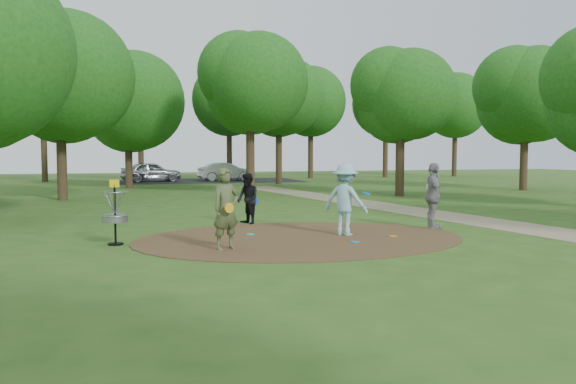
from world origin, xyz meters
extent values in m
plane|color=#2D5119|center=(0.00, 0.00, 0.00)|extent=(100.00, 100.00, 0.00)
cylinder|color=#47301C|center=(0.00, 0.00, 0.01)|extent=(8.40, 8.40, 0.02)
cube|color=#8C7A5B|center=(6.50, 2.00, 0.01)|extent=(7.55, 39.89, 0.01)
cube|color=black|center=(2.00, 30.00, 0.00)|extent=(14.00, 8.00, 0.01)
imported|color=#4E5833|center=(-2.12, -1.13, 0.92)|extent=(0.79, 0.69, 1.83)
cylinder|color=gold|center=(-2.09, -1.40, 0.97)|extent=(0.22, 0.11, 0.22)
imported|color=#8FC8D6|center=(1.26, 0.15, 0.94)|extent=(1.33, 1.37, 1.88)
cylinder|color=blue|center=(1.83, 0.10, 1.10)|extent=(0.31, 0.31, 0.08)
imported|color=black|center=(-0.70, 3.18, 0.78)|extent=(0.79, 0.90, 1.56)
cylinder|color=blue|center=(-0.47, 3.22, 0.69)|extent=(0.23, 0.10, 0.22)
imported|color=gray|center=(4.15, 0.66, 0.94)|extent=(0.74, 1.19, 1.89)
cylinder|color=white|center=(4.04, 0.69, 1.20)|extent=(0.23, 0.09, 0.22)
cylinder|color=#19CDBC|center=(-1.12, 0.89, 0.03)|extent=(0.22, 0.22, 0.02)
cylinder|color=#0B86C3|center=(1.01, -1.08, 0.03)|extent=(0.22, 0.22, 0.02)
cylinder|color=red|center=(-1.49, 1.98, 0.03)|extent=(0.22, 0.22, 0.02)
imported|color=#A0A2A7|center=(-2.33, 29.79, 0.75)|extent=(4.65, 2.50, 1.50)
imported|color=#AFB2B7|center=(3.34, 29.87, 0.70)|extent=(4.37, 1.79, 1.41)
cylinder|color=orange|center=(2.32, -0.48, 0.03)|extent=(0.22, 0.22, 0.02)
cylinder|color=black|center=(-4.50, 0.30, 0.68)|extent=(0.05, 0.05, 1.35)
cylinder|color=black|center=(-4.50, 0.30, 0.02)|extent=(0.36, 0.36, 0.04)
cylinder|color=gray|center=(-4.50, 0.30, 0.62)|extent=(0.60, 0.60, 0.16)
torus|color=gray|center=(-4.50, 0.30, 0.70)|extent=(0.63, 0.63, 0.03)
torus|color=gray|center=(-4.50, 0.30, 1.25)|extent=(0.58, 0.58, 0.02)
cube|color=yellow|center=(-4.50, 0.30, 1.45)|extent=(0.22, 0.02, 0.18)
cylinder|color=#332316|center=(-7.00, 14.00, 1.90)|extent=(0.44, 0.44, 3.80)
sphere|color=#1B4C14|center=(-7.00, 14.00, 5.40)|extent=(5.84, 5.84, 5.84)
cylinder|color=#332316|center=(2.00, 15.00, 2.09)|extent=(0.44, 0.44, 4.18)
sphere|color=#1B4C14|center=(2.00, 15.00, 5.57)|extent=(5.06, 5.06, 5.06)
cylinder|color=#332316|center=(9.00, 12.00, 1.80)|extent=(0.44, 0.44, 3.61)
sphere|color=#1B4C14|center=(9.00, 12.00, 4.85)|extent=(4.50, 4.50, 4.50)
cylinder|color=#332316|center=(-4.00, 22.00, 1.71)|extent=(0.44, 0.44, 3.42)
sphere|color=#1B4C14|center=(-4.00, 22.00, 5.07)|extent=(5.99, 5.99, 5.99)
cylinder|color=#332316|center=(6.00, 24.00, 2.19)|extent=(0.44, 0.44, 4.37)
sphere|color=#1B4C14|center=(6.00, 24.00, 5.83)|extent=(5.32, 5.32, 5.32)
cylinder|color=#332316|center=(18.00, 14.00, 1.90)|extent=(0.44, 0.44, 3.80)
sphere|color=#1B4C14|center=(18.00, 14.00, 5.31)|extent=(5.49, 5.49, 5.49)
camera|label=1|loc=(-4.27, -13.42, 2.16)|focal=35.00mm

